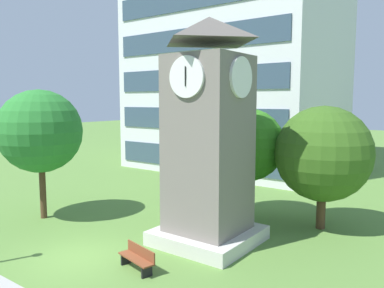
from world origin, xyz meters
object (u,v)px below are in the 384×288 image
tree_near_tower (40,131)px  park_bench (137,258)px  clock_tower (208,145)px  tree_streetside (248,145)px  tree_by_building (323,154)px

tree_near_tower → park_bench: bearing=-10.4°
clock_tower → tree_streetside: clock_tower is taller
tree_streetside → tree_near_tower: size_ratio=0.86×
clock_tower → park_bench: 5.54m
tree_by_building → tree_near_tower: tree_near_tower is taller
tree_streetside → tree_near_tower: tree_near_tower is taller
clock_tower → tree_streetside: size_ratio=1.66×
park_bench → tree_streetside: 9.04m
clock_tower → tree_by_building: bearing=54.5°
park_bench → tree_near_tower: size_ratio=0.27×
tree_by_building → tree_near_tower: bearing=-150.2°
park_bench → tree_near_tower: 9.69m
tree_streetside → park_bench: bearing=-90.5°
clock_tower → tree_near_tower: (-9.10, -2.34, 0.33)m
clock_tower → tree_by_building: size_ratio=1.62×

